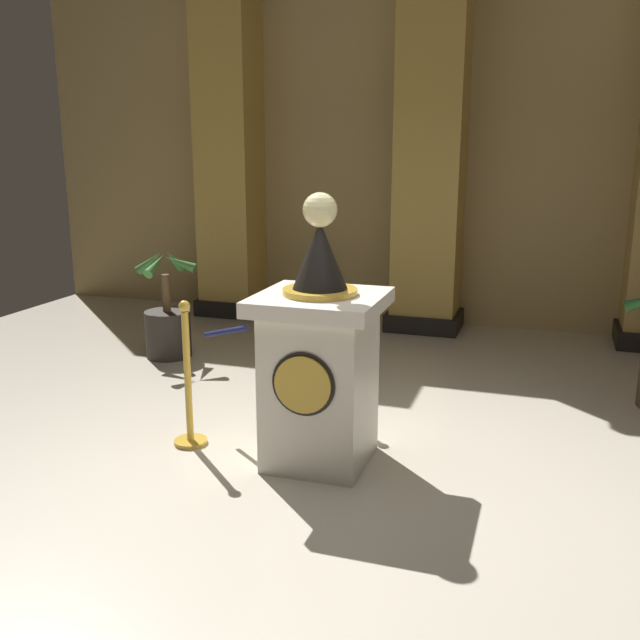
# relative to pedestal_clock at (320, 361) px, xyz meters

# --- Properties ---
(ground_plane) EXTENTS (10.24, 10.24, 0.00)m
(ground_plane) POSITION_rel_pedestal_clock_xyz_m (0.03, -0.14, -0.71)
(ground_plane) COLOR beige
(back_wall) EXTENTS (10.24, 0.16, 4.10)m
(back_wall) POSITION_rel_pedestal_clock_xyz_m (0.03, 4.22, 1.34)
(back_wall) COLOR tan
(back_wall) RESTS_ON ground_plane
(pedestal_clock) EXTENTS (0.81, 0.81, 1.81)m
(pedestal_clock) POSITION_rel_pedestal_clock_xyz_m (0.00, 0.00, 0.00)
(pedestal_clock) COLOR silver
(pedestal_clock) RESTS_ON ground_plane
(stanchion_near) EXTENTS (0.24, 0.24, 1.04)m
(stanchion_near) POSITION_rel_pedestal_clock_xyz_m (-0.26, 0.95, -0.34)
(stanchion_near) COLOR gold
(stanchion_near) RESTS_ON ground_plane
(stanchion_far) EXTENTS (0.24, 0.24, 1.06)m
(stanchion_far) POSITION_rel_pedestal_clock_xyz_m (-0.97, -0.02, -0.34)
(stanchion_far) COLOR gold
(stanchion_far) RESTS_ON ground_plane
(velvet_rope) EXTENTS (0.87, 0.88, 0.22)m
(velvet_rope) POSITION_rel_pedestal_clock_xyz_m (-0.62, 0.46, 0.08)
(velvet_rope) COLOR #141947
(column_left) EXTENTS (0.82, 0.82, 3.94)m
(column_left) POSITION_rel_pedestal_clock_xyz_m (-2.43, 3.86, 1.25)
(column_left) COLOR black
(column_left) RESTS_ON ground_plane
(column_centre_rear) EXTENTS (0.87, 0.87, 3.94)m
(column_centre_rear) POSITION_rel_pedestal_clock_xyz_m (0.03, 3.86, 1.25)
(column_centre_rear) COLOR black
(column_centre_rear) RESTS_ON ground_plane
(potted_palm_left) EXTENTS (0.64, 0.64, 1.11)m
(potted_palm_left) POSITION_rel_pedestal_clock_xyz_m (-2.23, 1.85, -0.38)
(potted_palm_left) COLOR #2D2823
(potted_palm_left) RESTS_ON ground_plane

